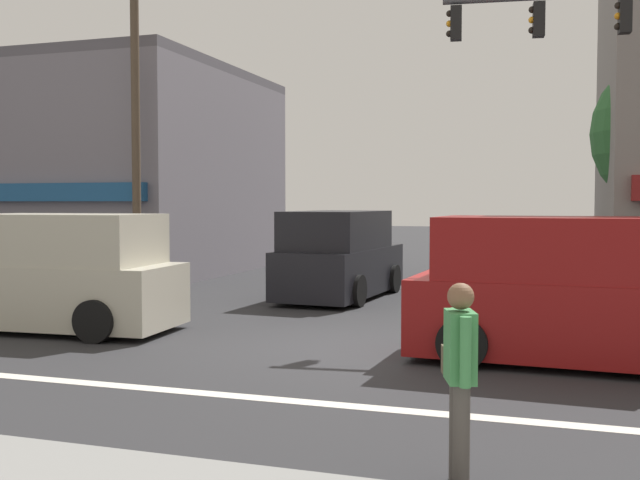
% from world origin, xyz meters
% --- Properties ---
extents(ground_plane, '(120.00, 120.00, 0.00)m').
position_xyz_m(ground_plane, '(0.00, 0.00, 0.00)').
color(ground_plane, '#2B2B2D').
extents(lane_marking_stripe, '(9.00, 0.24, 0.01)m').
position_xyz_m(lane_marking_stripe, '(0.00, -3.50, 0.00)').
color(lane_marking_stripe, silver).
rests_on(lane_marking_stripe, ground).
extents(building_left_block, '(13.16, 9.67, 6.71)m').
position_xyz_m(building_left_block, '(-13.30, 10.56, 3.35)').
color(building_left_block, slate).
rests_on(building_left_block, ground).
extents(utility_pole_near_left, '(1.40, 0.22, 8.94)m').
position_xyz_m(utility_pole_near_left, '(-7.03, 5.28, 4.62)').
color(utility_pole_near_left, brown).
rests_on(utility_pole_near_left, ground).
extents(van_crossing_leftbound, '(4.68, 2.20, 2.11)m').
position_xyz_m(van_crossing_leftbound, '(3.50, -0.33, 1.01)').
color(van_crossing_leftbound, maroon).
rests_on(van_crossing_leftbound, ground).
extents(van_waiting_far, '(2.26, 4.71, 2.11)m').
position_xyz_m(van_waiting_far, '(-1.70, 5.71, 1.01)').
color(van_waiting_far, black).
rests_on(van_waiting_far, ground).
extents(van_crossing_center, '(4.69, 2.23, 2.11)m').
position_xyz_m(van_crossing_center, '(-5.28, -0.27, 1.01)').
color(van_crossing_center, '#B7B29E').
rests_on(van_crossing_center, ground).
extents(pedestrian_foreground_with_bag, '(0.37, 0.69, 1.67)m').
position_xyz_m(pedestrian_foreground_with_bag, '(2.65, -5.48, 0.95)').
color(pedestrian_foreground_with_bag, '#4C4742').
rests_on(pedestrian_foreground_with_bag, ground).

